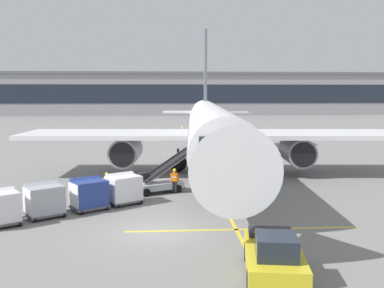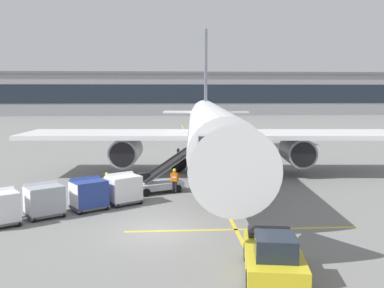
{
  "view_description": "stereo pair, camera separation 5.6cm",
  "coord_description": "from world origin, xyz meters",
  "px_view_note": "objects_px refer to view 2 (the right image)",
  "views": [
    {
      "loc": [
        0.46,
        -21.04,
        6.99
      ],
      "look_at": [
        2.51,
        10.2,
        3.18
      ],
      "focal_mm": 40.38,
      "sensor_mm": 36.0,
      "label": 1
    },
    {
      "loc": [
        0.52,
        -21.04,
        6.99
      ],
      "look_at": [
        2.51,
        10.2,
        3.18
      ],
      "focal_mm": 40.38,
      "sensor_mm": 36.0,
      "label": 2
    }
  ],
  "objects_px": {
    "parked_airplane": "(211,129)",
    "baggage_cart_third": "(44,199)",
    "baggage_cart_lead": "(123,188)",
    "baggage_cart_second": "(88,193)",
    "belt_loader": "(160,179)",
    "safety_cone_nose_mark": "(150,182)",
    "safety_cone_engine_keepout": "(142,177)",
    "safety_cone_wingtip": "(130,179)",
    "pushback_tug": "(273,255)",
    "ground_crew_by_carts": "(107,184)",
    "ground_crew_by_loader": "(174,179)"
  },
  "relations": [
    {
      "from": "baggage_cart_lead",
      "to": "safety_cone_wingtip",
      "type": "xyz_separation_m",
      "value": [
        -0.06,
        6.24,
        -0.71
      ]
    },
    {
      "from": "safety_cone_engine_keepout",
      "to": "belt_loader",
      "type": "bearing_deg",
      "value": -69.61
    },
    {
      "from": "pushback_tug",
      "to": "safety_cone_wingtip",
      "type": "distance_m",
      "value": 18.64
    },
    {
      "from": "baggage_cart_third",
      "to": "ground_crew_by_loader",
      "type": "height_order",
      "value": "baggage_cart_third"
    },
    {
      "from": "parked_airplane",
      "to": "safety_cone_nose_mark",
      "type": "bearing_deg",
      "value": -134.5
    },
    {
      "from": "ground_crew_by_loader",
      "to": "ground_crew_by_carts",
      "type": "distance_m",
      "value": 4.61
    },
    {
      "from": "baggage_cart_second",
      "to": "safety_cone_nose_mark",
      "type": "height_order",
      "value": "baggage_cart_second"
    },
    {
      "from": "belt_loader",
      "to": "baggage_cart_second",
      "type": "xyz_separation_m",
      "value": [
        -4.22,
        -4.34,
        0.08
      ]
    },
    {
      "from": "baggage_cart_third",
      "to": "ground_crew_by_carts",
      "type": "height_order",
      "value": "baggage_cart_third"
    },
    {
      "from": "belt_loader",
      "to": "baggage_cart_lead",
      "type": "bearing_deg",
      "value": -126.64
    },
    {
      "from": "safety_cone_wingtip",
      "to": "safety_cone_nose_mark",
      "type": "bearing_deg",
      "value": -47.33
    },
    {
      "from": "baggage_cart_second",
      "to": "safety_cone_engine_keepout",
      "type": "distance_m",
      "value": 8.78
    },
    {
      "from": "baggage_cart_lead",
      "to": "ground_crew_by_loader",
      "type": "relative_size",
      "value": 1.56
    },
    {
      "from": "pushback_tug",
      "to": "baggage_cart_lead",
      "type": "bearing_deg",
      "value": 120.98
    },
    {
      "from": "parked_airplane",
      "to": "baggage_cart_third",
      "type": "xyz_separation_m",
      "value": [
        -10.73,
        -12.28,
        -2.83
      ]
    },
    {
      "from": "belt_loader",
      "to": "ground_crew_by_loader",
      "type": "height_order",
      "value": "belt_loader"
    },
    {
      "from": "baggage_cart_lead",
      "to": "safety_cone_engine_keepout",
      "type": "relative_size",
      "value": 4.27
    },
    {
      "from": "baggage_cart_second",
      "to": "ground_crew_by_loader",
      "type": "relative_size",
      "value": 1.56
    },
    {
      "from": "safety_cone_wingtip",
      "to": "ground_crew_by_loader",
      "type": "bearing_deg",
      "value": -47.78
    },
    {
      "from": "baggage_cart_lead",
      "to": "baggage_cart_second",
      "type": "bearing_deg",
      "value": -146.79
    },
    {
      "from": "baggage_cart_third",
      "to": "ground_crew_by_loader",
      "type": "distance_m",
      "value": 9.04
    },
    {
      "from": "safety_cone_wingtip",
      "to": "ground_crew_by_carts",
      "type": "bearing_deg",
      "value": -103.45
    },
    {
      "from": "baggage_cart_lead",
      "to": "safety_cone_wingtip",
      "type": "height_order",
      "value": "baggage_cart_lead"
    },
    {
      "from": "baggage_cart_second",
      "to": "pushback_tug",
      "type": "distance_m",
      "value": 13.1
    },
    {
      "from": "belt_loader",
      "to": "ground_crew_by_carts",
      "type": "xyz_separation_m",
      "value": [
        -3.49,
        -1.64,
        0.08
      ]
    },
    {
      "from": "pushback_tug",
      "to": "ground_crew_by_loader",
      "type": "xyz_separation_m",
      "value": [
        -3.43,
        13.72,
        0.17
      ]
    },
    {
      "from": "baggage_cart_second",
      "to": "ground_crew_by_carts",
      "type": "distance_m",
      "value": 2.8
    },
    {
      "from": "ground_crew_by_loader",
      "to": "ground_crew_by_carts",
      "type": "relative_size",
      "value": 1.0
    },
    {
      "from": "parked_airplane",
      "to": "baggage_cart_lead",
      "type": "bearing_deg",
      "value": -124.18
    },
    {
      "from": "baggage_cart_third",
      "to": "ground_crew_by_carts",
      "type": "bearing_deg",
      "value": 53.85
    },
    {
      "from": "baggage_cart_second",
      "to": "baggage_cart_third",
      "type": "height_order",
      "value": "same"
    },
    {
      "from": "belt_loader",
      "to": "ground_crew_by_carts",
      "type": "bearing_deg",
      "value": -154.86
    },
    {
      "from": "parked_airplane",
      "to": "belt_loader",
      "type": "height_order",
      "value": "parked_airplane"
    },
    {
      "from": "safety_cone_nose_mark",
      "to": "pushback_tug",
      "type": "bearing_deg",
      "value": -71.73
    },
    {
      "from": "belt_loader",
      "to": "ground_crew_by_carts",
      "type": "height_order",
      "value": "belt_loader"
    },
    {
      "from": "belt_loader",
      "to": "baggage_cart_third",
      "type": "bearing_deg",
      "value": -138.62
    },
    {
      "from": "baggage_cart_lead",
      "to": "pushback_tug",
      "type": "distance_m",
      "value": 12.99
    },
    {
      "from": "parked_airplane",
      "to": "safety_cone_wingtip",
      "type": "xyz_separation_m",
      "value": [
        -6.64,
        -3.45,
        -3.54
      ]
    },
    {
      "from": "baggage_cart_second",
      "to": "safety_cone_nose_mark",
      "type": "distance_m",
      "value": 6.77
    },
    {
      "from": "baggage_cart_third",
      "to": "safety_cone_wingtip",
      "type": "height_order",
      "value": "baggage_cart_third"
    },
    {
      "from": "baggage_cart_second",
      "to": "baggage_cart_third",
      "type": "bearing_deg",
      "value": -149.0
    },
    {
      "from": "parked_airplane",
      "to": "belt_loader",
      "type": "bearing_deg",
      "value": -123.0
    },
    {
      "from": "safety_cone_nose_mark",
      "to": "ground_crew_by_carts",
      "type": "bearing_deg",
      "value": -131.28
    },
    {
      "from": "ground_crew_by_carts",
      "to": "safety_cone_nose_mark",
      "type": "height_order",
      "value": "ground_crew_by_carts"
    },
    {
      "from": "baggage_cart_second",
      "to": "ground_crew_by_carts",
      "type": "height_order",
      "value": "baggage_cart_second"
    },
    {
      "from": "safety_cone_engine_keepout",
      "to": "ground_crew_by_loader",
      "type": "bearing_deg",
      "value": -61.24
    },
    {
      "from": "parked_airplane",
      "to": "safety_cone_wingtip",
      "type": "relative_size",
      "value": 69.02
    },
    {
      "from": "safety_cone_wingtip",
      "to": "belt_loader",
      "type": "bearing_deg",
      "value": -53.5
    },
    {
      "from": "ground_crew_by_carts",
      "to": "safety_cone_nose_mark",
      "type": "distance_m",
      "value": 4.17
    },
    {
      "from": "safety_cone_engine_keepout",
      "to": "safety_cone_nose_mark",
      "type": "xyz_separation_m",
      "value": [
        0.71,
        -2.52,
        0.06
      ]
    }
  ]
}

